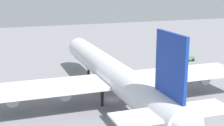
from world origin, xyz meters
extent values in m
plane|color=gray|center=(0.00, 0.00, 0.00)|extent=(275.95, 275.95, 0.00)
cylinder|color=silver|center=(0.00, 0.00, 6.54)|extent=(63.27, 6.25, 6.25)
sphere|color=silver|center=(31.64, 0.00, 6.54)|extent=(6.12, 6.12, 6.12)
cube|color=#19389E|center=(-26.57, 0.00, 14.66)|extent=(8.86, 0.50, 10.00)
cube|color=silver|center=(-27.84, -4.99, 7.47)|extent=(5.69, 9.37, 0.36)
cube|color=silver|center=(-27.84, 4.99, 7.47)|extent=(5.69, 9.37, 0.36)
cube|color=silver|center=(-3.16, -16.21, 5.60)|extent=(10.76, 28.66, 0.70)
cube|color=silver|center=(-3.16, 16.21, 5.60)|extent=(10.76, 28.66, 0.70)
cylinder|color=gray|center=(-2.16, -11.91, 3.94)|extent=(5.00, 2.62, 2.62)
cylinder|color=gray|center=(-2.16, -22.51, 3.94)|extent=(5.00, 2.62, 2.62)
cylinder|color=gray|center=(-2.16, 11.91, 3.94)|extent=(5.00, 2.62, 2.62)
cylinder|color=gray|center=(-2.16, 22.51, 3.94)|extent=(5.00, 2.62, 2.62)
cylinder|color=black|center=(20.25, 0.00, 1.71)|extent=(0.70, 0.70, 3.41)
cylinder|color=black|center=(-3.16, -3.44, 1.71)|extent=(0.70, 0.70, 3.41)
cylinder|color=black|center=(-3.16, 3.44, 1.71)|extent=(0.70, 0.70, 3.41)
cube|color=#4C8C4C|center=(27.31, -36.73, 1.28)|extent=(2.23, 1.96, 1.63)
cube|color=#4C8C4C|center=(27.78, -38.78, 0.96)|extent=(2.47, 3.01, 1.00)
cylinder|color=black|center=(28.35, -36.51, 0.46)|extent=(0.48, 0.97, 0.93)
cylinder|color=black|center=(26.29, -36.98, 0.46)|extent=(0.48, 0.97, 0.93)
cylinder|color=black|center=(28.93, -39.06, 0.46)|extent=(0.48, 0.97, 0.93)
cylinder|color=black|center=(26.87, -39.53, 0.46)|extent=(0.48, 0.97, 0.93)
cube|color=#B7BCC6|center=(9.43, -36.70, 0.86)|extent=(3.48, 3.01, 1.73)
cone|color=orange|center=(31.04, 2.01, 0.29)|extent=(0.40, 0.40, 0.58)
camera|label=1|loc=(-69.65, 24.71, 27.05)|focal=53.44mm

